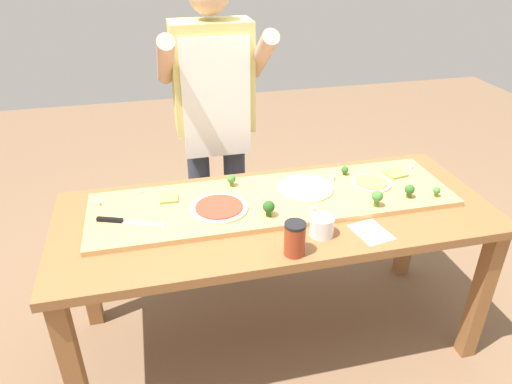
{
  "coord_description": "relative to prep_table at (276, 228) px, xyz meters",
  "views": [
    {
      "loc": [
        -0.5,
        -1.7,
        1.84
      ],
      "look_at": [
        -0.07,
        0.1,
        0.8
      ],
      "focal_mm": 33.2,
      "sensor_mm": 36.0,
      "label": 1
    }
  ],
  "objects": [
    {
      "name": "ground_plane",
      "position": [
        0.0,
        0.0,
        -0.66
      ],
      "size": [
        8.0,
        8.0,
        0.0
      ],
      "primitive_type": "plane",
      "color": "brown"
    },
    {
      "name": "prep_table",
      "position": [
        0.0,
        0.0,
        0.0
      ],
      "size": [
        1.9,
        0.77,
        0.75
      ],
      "color": "brown",
      "rests_on": "ground"
    },
    {
      "name": "cutting_board",
      "position": [
        0.01,
        0.07,
        0.11
      ],
      "size": [
        1.62,
        0.46,
        0.02
      ],
      "primitive_type": "cube",
      "color": "tan",
      "rests_on": "prep_table"
    },
    {
      "name": "chefs_knife",
      "position": [
        -0.66,
        0.02,
        0.12
      ],
      "size": [
        0.28,
        0.12,
        0.02
      ],
      "color": "#B7BABF",
      "rests_on": "cutting_board"
    },
    {
      "name": "pizza_whole_pesto_green",
      "position": [
        0.49,
        0.09,
        0.12
      ],
      "size": [
        0.19,
        0.19,
        0.02
      ],
      "color": "beige",
      "rests_on": "cutting_board"
    },
    {
      "name": "pizza_whole_white_garlic",
      "position": [
        0.17,
        0.11,
        0.12
      ],
      "size": [
        0.26,
        0.26,
        0.02
      ],
      "color": "beige",
      "rests_on": "cutting_board"
    },
    {
      "name": "pizza_whole_tomato_red",
      "position": [
        -0.25,
        0.03,
        0.12
      ],
      "size": [
        0.25,
        0.25,
        0.02
      ],
      "color": "beige",
      "rests_on": "cutting_board"
    },
    {
      "name": "pizza_slice_center",
      "position": [
        0.64,
        0.15,
        0.12
      ],
      "size": [
        0.1,
        0.1,
        0.01
      ],
      "primitive_type": "cube",
      "rotation": [
        0.0,
        0.0,
        0.15
      ],
      "color": "#899E4C",
      "rests_on": "cutting_board"
    },
    {
      "name": "pizza_slice_near_left",
      "position": [
        -0.45,
        0.16,
        0.12
      ],
      "size": [
        0.08,
        0.08,
        0.01
      ],
      "primitive_type": "cube",
      "rotation": [
        0.0,
        0.0,
        -0.05
      ],
      "color": "#899E4C",
      "rests_on": "cutting_board"
    },
    {
      "name": "broccoli_floret_back_mid",
      "position": [
        0.42,
        -0.1,
        0.16
      ],
      "size": [
        0.05,
        0.05,
        0.08
      ],
      "color": "#487A23",
      "rests_on": "cutting_board"
    },
    {
      "name": "broccoli_floret_center_left",
      "position": [
        -0.06,
        -0.07,
        0.16
      ],
      "size": [
        0.05,
        0.05,
        0.07
      ],
      "color": "#2C5915",
      "rests_on": "cutting_board"
    },
    {
      "name": "broccoli_floret_center_right",
      "position": [
        -0.16,
        0.22,
        0.15
      ],
      "size": [
        0.04,
        0.04,
        0.06
      ],
      "color": "#487A23",
      "rests_on": "cutting_board"
    },
    {
      "name": "broccoli_floret_front_mid",
      "position": [
        0.59,
        -0.07,
        0.16
      ],
      "size": [
        0.04,
        0.04,
        0.06
      ],
      "color": "#366618",
      "rests_on": "cutting_board"
    },
    {
      "name": "broccoli_floret_back_right",
      "position": [
        0.4,
        0.21,
        0.14
      ],
      "size": [
        0.04,
        0.04,
        0.04
      ],
      "color": "#366618",
      "rests_on": "cutting_board"
    },
    {
      "name": "broccoli_floret_front_right",
      "position": [
        0.72,
        -0.09,
        0.15
      ],
      "size": [
        0.03,
        0.03,
        0.05
      ],
      "color": "#487A23",
      "rests_on": "cutting_board"
    },
    {
      "name": "cheese_crumble_a",
      "position": [
        0.32,
        0.17,
        0.13
      ],
      "size": [
        0.03,
        0.03,
        0.02
      ],
      "primitive_type": "cube",
      "rotation": [
        0.0,
        0.0,
        0.75
      ],
      "color": "white",
      "rests_on": "cutting_board"
    },
    {
      "name": "cheese_crumble_b",
      "position": [
        -0.76,
        0.18,
        0.13
      ],
      "size": [
        0.02,
        0.02,
        0.02
      ],
      "primitive_type": "cube",
      "rotation": [
        0.0,
        0.0,
        0.03
      ],
      "color": "silver",
      "rests_on": "cutting_board"
    },
    {
      "name": "cheese_crumble_c",
      "position": [
        0.14,
        -0.08,
        0.13
      ],
      "size": [
        0.02,
        0.02,
        0.02
      ],
      "primitive_type": "cube",
      "rotation": [
        0.0,
        0.0,
        0.18
      ],
      "color": "silver",
      "rests_on": "cutting_board"
    },
    {
      "name": "cheese_crumble_d",
      "position": [
        0.75,
        0.2,
        0.13
      ],
      "size": [
        0.02,
        0.02,
        0.02
      ],
      "primitive_type": "cube",
      "rotation": [
        0.0,
        0.0,
        0.5
      ],
      "color": "white",
      "rests_on": "cutting_board"
    },
    {
      "name": "cheese_crumble_e",
      "position": [
        -0.57,
        0.25,
        0.12
      ],
      "size": [
        0.01,
        0.01,
        0.01
      ],
      "primitive_type": "cube",
      "rotation": [
        0.0,
        0.0,
        1.54
      ],
      "color": "silver",
      "rests_on": "cutting_board"
    },
    {
      "name": "flour_cup",
      "position": [
        0.13,
        -0.22,
        0.13
      ],
      "size": [
        0.1,
        0.1,
        0.08
      ],
      "color": "white",
      "rests_on": "prep_table"
    },
    {
      "name": "sauce_jar",
      "position": [
        -0.02,
        -0.32,
        0.16
      ],
      "size": [
        0.08,
        0.08,
        0.14
      ],
      "color": "#99381E",
      "rests_on": "prep_table"
    },
    {
      "name": "recipe_note",
      "position": [
        0.33,
        -0.25,
        0.09
      ],
      "size": [
        0.15,
        0.18,
        0.0
      ],
      "primitive_type": "cube",
      "rotation": [
        0.0,
        0.0,
        0.19
      ],
      "color": "white",
      "rests_on": "prep_table"
    },
    {
      "name": "cook_center",
      "position": [
        -0.16,
        0.64,
        0.34
      ],
      "size": [
        0.54,
        0.39,
        1.67
      ],
      "color": "#333847",
      "rests_on": "ground"
    }
  ]
}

